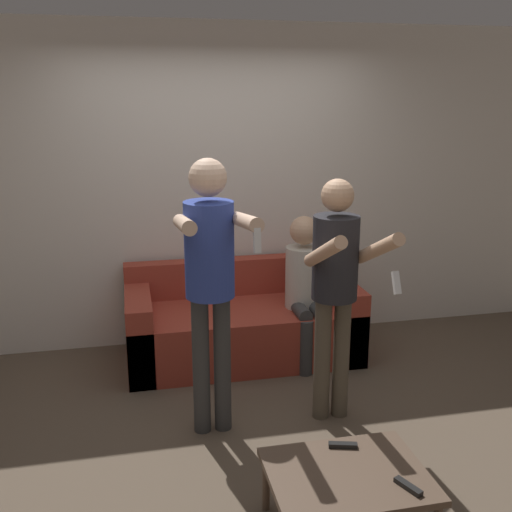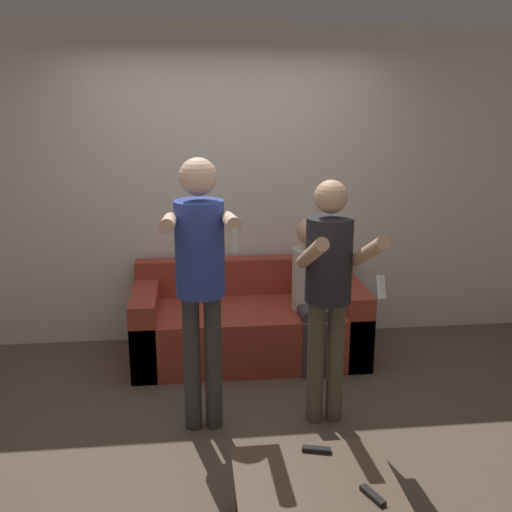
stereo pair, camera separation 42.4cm
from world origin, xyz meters
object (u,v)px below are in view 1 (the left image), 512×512
(remote_near, at_px, (408,486))
(person_standing_right, at_px, (336,276))
(coffee_table, at_px, (347,479))
(person_standing_left, at_px, (210,267))
(couch, at_px, (242,325))
(remote_far, at_px, (343,445))
(person_seated, at_px, (305,283))

(remote_near, bearing_deg, person_standing_right, 87.01)
(coffee_table, bearing_deg, person_standing_left, 115.31)
(couch, bearing_deg, person_standing_left, -110.15)
(remote_near, distance_m, remote_far, 0.43)
(person_seated, relative_size, coffee_table, 1.54)
(person_standing_right, height_order, coffee_table, person_standing_right)
(person_standing_left, bearing_deg, person_seated, 45.73)
(person_standing_left, height_order, person_standing_right, person_standing_left)
(remote_near, bearing_deg, couch, 98.19)
(person_standing_right, xyz_separation_m, remote_near, (-0.07, -1.25, -0.65))
(couch, height_order, person_standing_left, person_standing_left)
(person_seated, distance_m, coffee_table, 2.05)
(couch, distance_m, person_standing_right, 1.38)
(person_standing_left, distance_m, person_standing_right, 0.81)
(coffee_table, xyz_separation_m, remote_far, (0.05, 0.21, 0.05))
(person_seated, xyz_separation_m, remote_far, (-0.33, -1.78, -0.31))
(person_standing_left, xyz_separation_m, remote_far, (0.56, -0.87, -0.76))
(person_standing_left, relative_size, coffee_table, 2.28)
(person_standing_left, xyz_separation_m, person_standing_right, (0.81, -0.00, -0.11))
(couch, bearing_deg, coffee_table, -87.21)
(remote_far, bearing_deg, remote_near, -64.97)
(person_standing_right, bearing_deg, remote_near, -92.99)
(remote_near, bearing_deg, person_seated, 86.16)
(person_standing_right, height_order, remote_near, person_standing_right)
(couch, relative_size, person_standing_right, 1.15)
(person_seated, bearing_deg, person_standing_left, -134.27)
(couch, xyz_separation_m, person_standing_left, (-0.40, -1.10, 0.84))
(person_standing_right, distance_m, remote_near, 1.41)
(person_standing_left, bearing_deg, remote_near, -59.36)
(couch, relative_size, coffee_table, 2.42)
(coffee_table, bearing_deg, couch, 92.79)
(couch, bearing_deg, remote_near, -81.81)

